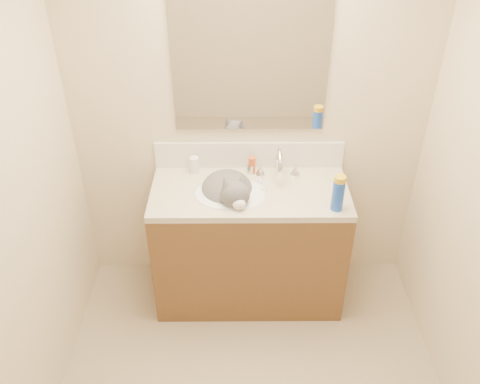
{
  "coord_description": "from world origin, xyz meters",
  "views": [
    {
      "loc": [
        -0.07,
        -1.55,
        2.6
      ],
      "look_at": [
        -0.06,
        0.92,
        0.88
      ],
      "focal_mm": 38.0,
      "sensor_mm": 36.0,
      "label": 1
    }
  ],
  "objects_px": {
    "faucet": "(279,166)",
    "spray_can": "(338,195)",
    "amber_bottle": "(252,165)",
    "silver_jar": "(251,169)",
    "pill_bottle": "(195,165)",
    "cat": "(229,193)",
    "vanity_cabinet": "(249,246)",
    "basin": "(230,202)"
  },
  "relations": [
    {
      "from": "cat",
      "to": "silver_jar",
      "type": "bearing_deg",
      "value": 37.0
    },
    {
      "from": "cat",
      "to": "vanity_cabinet",
      "type": "bearing_deg",
      "value": -17.5
    },
    {
      "from": "vanity_cabinet",
      "to": "cat",
      "type": "bearing_deg",
      "value": -179.41
    },
    {
      "from": "faucet",
      "to": "amber_bottle",
      "type": "xyz_separation_m",
      "value": [
        -0.16,
        0.06,
        -0.03
      ]
    },
    {
      "from": "cat",
      "to": "amber_bottle",
      "type": "distance_m",
      "value": 0.25
    },
    {
      "from": "pill_bottle",
      "to": "amber_bottle",
      "type": "bearing_deg",
      "value": -1.28
    },
    {
      "from": "vanity_cabinet",
      "to": "amber_bottle",
      "type": "relative_size",
      "value": 10.75
    },
    {
      "from": "vanity_cabinet",
      "to": "basin",
      "type": "height_order",
      "value": "basin"
    },
    {
      "from": "silver_jar",
      "to": "amber_bottle",
      "type": "xyz_separation_m",
      "value": [
        0.01,
        -0.0,
        0.03
      ]
    },
    {
      "from": "pill_bottle",
      "to": "amber_bottle",
      "type": "relative_size",
      "value": 0.97
    },
    {
      "from": "cat",
      "to": "spray_can",
      "type": "distance_m",
      "value": 0.66
    },
    {
      "from": "spray_can",
      "to": "amber_bottle",
      "type": "bearing_deg",
      "value": 140.87
    },
    {
      "from": "vanity_cabinet",
      "to": "spray_can",
      "type": "xyz_separation_m",
      "value": [
        0.49,
        -0.19,
        0.54
      ]
    },
    {
      "from": "amber_bottle",
      "to": "spray_can",
      "type": "xyz_separation_m",
      "value": [
        0.48,
        -0.39,
        0.04
      ]
    },
    {
      "from": "cat",
      "to": "silver_jar",
      "type": "relative_size",
      "value": 8.34
    },
    {
      "from": "amber_bottle",
      "to": "spray_can",
      "type": "height_order",
      "value": "spray_can"
    },
    {
      "from": "pill_bottle",
      "to": "faucet",
      "type": "bearing_deg",
      "value": -7.03
    },
    {
      "from": "vanity_cabinet",
      "to": "faucet",
      "type": "height_order",
      "value": "faucet"
    },
    {
      "from": "faucet",
      "to": "cat",
      "type": "xyz_separation_m",
      "value": [
        -0.31,
        -0.14,
        -0.1
      ]
    },
    {
      "from": "faucet",
      "to": "pill_bottle",
      "type": "bearing_deg",
      "value": 172.97
    },
    {
      "from": "basin",
      "to": "amber_bottle",
      "type": "distance_m",
      "value": 0.29
    },
    {
      "from": "cat",
      "to": "silver_jar",
      "type": "height_order",
      "value": "cat"
    },
    {
      "from": "amber_bottle",
      "to": "silver_jar",
      "type": "bearing_deg",
      "value": 177.81
    },
    {
      "from": "faucet",
      "to": "silver_jar",
      "type": "bearing_deg",
      "value": 161.55
    },
    {
      "from": "basin",
      "to": "pill_bottle",
      "type": "bearing_deg",
      "value": 134.25
    },
    {
      "from": "vanity_cabinet",
      "to": "silver_jar",
      "type": "relative_size",
      "value": 20.29
    },
    {
      "from": "basin",
      "to": "cat",
      "type": "distance_m",
      "value": 0.06
    },
    {
      "from": "vanity_cabinet",
      "to": "spray_can",
      "type": "height_order",
      "value": "spray_can"
    },
    {
      "from": "basin",
      "to": "spray_can",
      "type": "xyz_separation_m",
      "value": [
        0.61,
        -0.16,
        0.16
      ]
    },
    {
      "from": "cat",
      "to": "amber_bottle",
      "type": "bearing_deg",
      "value": 35.58
    },
    {
      "from": "pill_bottle",
      "to": "silver_jar",
      "type": "bearing_deg",
      "value": -1.26
    },
    {
      "from": "vanity_cabinet",
      "to": "basin",
      "type": "distance_m",
      "value": 0.4
    },
    {
      "from": "faucet",
      "to": "amber_bottle",
      "type": "height_order",
      "value": "faucet"
    },
    {
      "from": "faucet",
      "to": "pill_bottle",
      "type": "distance_m",
      "value": 0.53
    },
    {
      "from": "vanity_cabinet",
      "to": "pill_bottle",
      "type": "distance_m",
      "value": 0.64
    },
    {
      "from": "basin",
      "to": "silver_jar",
      "type": "height_order",
      "value": "silver_jar"
    },
    {
      "from": "faucet",
      "to": "cat",
      "type": "relative_size",
      "value": 0.57
    },
    {
      "from": "pill_bottle",
      "to": "spray_can",
      "type": "distance_m",
      "value": 0.93
    },
    {
      "from": "spray_can",
      "to": "pill_bottle",
      "type": "bearing_deg",
      "value": 154.76
    },
    {
      "from": "silver_jar",
      "to": "basin",
      "type": "bearing_deg",
      "value": -119.9
    },
    {
      "from": "pill_bottle",
      "to": "spray_can",
      "type": "bearing_deg",
      "value": -25.24
    },
    {
      "from": "faucet",
      "to": "spray_can",
      "type": "relative_size",
      "value": 1.49
    }
  ]
}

